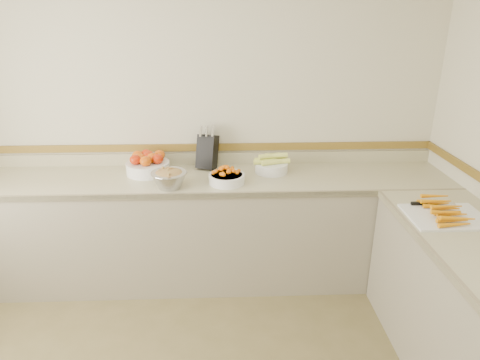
{
  "coord_description": "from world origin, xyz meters",
  "views": [
    {
      "loc": [
        0.24,
        -1.45,
        2.1
      ],
      "look_at": [
        0.35,
        1.35,
        1.0
      ],
      "focal_mm": 32.0,
      "sensor_mm": 36.0,
      "label": 1
    }
  ],
  "objects_px": {
    "knife_block": "(207,151)",
    "cutting_board": "(445,213)",
    "tomato_bowl": "(148,164)",
    "corn_bowl": "(271,165)",
    "cherry_tomato_bowl": "(227,177)",
    "rhubarb_bowl": "(169,178)"
  },
  "relations": [
    {
      "from": "knife_block",
      "to": "cherry_tomato_bowl",
      "type": "bearing_deg",
      "value": -66.4
    },
    {
      "from": "tomato_bowl",
      "to": "corn_bowl",
      "type": "xyz_separation_m",
      "value": [
        0.99,
        -0.02,
        -0.02
      ]
    },
    {
      "from": "cherry_tomato_bowl",
      "to": "corn_bowl",
      "type": "bearing_deg",
      "value": 31.77
    },
    {
      "from": "cherry_tomato_bowl",
      "to": "cutting_board",
      "type": "distance_m",
      "value": 1.5
    },
    {
      "from": "cutting_board",
      "to": "tomato_bowl",
      "type": "bearing_deg",
      "value": 156.45
    },
    {
      "from": "knife_block",
      "to": "cutting_board",
      "type": "relative_size",
      "value": 0.75
    },
    {
      "from": "tomato_bowl",
      "to": "rhubarb_bowl",
      "type": "distance_m",
      "value": 0.38
    },
    {
      "from": "tomato_bowl",
      "to": "corn_bowl",
      "type": "relative_size",
      "value": 1.18
    },
    {
      "from": "corn_bowl",
      "to": "cutting_board",
      "type": "relative_size",
      "value": 0.61
    },
    {
      "from": "cherry_tomato_bowl",
      "to": "cutting_board",
      "type": "bearing_deg",
      "value": -24.6
    },
    {
      "from": "tomato_bowl",
      "to": "cutting_board",
      "type": "height_order",
      "value": "tomato_bowl"
    },
    {
      "from": "knife_block",
      "to": "rhubarb_bowl",
      "type": "xyz_separation_m",
      "value": [
        -0.27,
        -0.43,
        -0.07
      ]
    },
    {
      "from": "tomato_bowl",
      "to": "corn_bowl",
      "type": "bearing_deg",
      "value": -1.08
    },
    {
      "from": "knife_block",
      "to": "corn_bowl",
      "type": "relative_size",
      "value": 1.23
    },
    {
      "from": "cherry_tomato_bowl",
      "to": "tomato_bowl",
      "type": "bearing_deg",
      "value": 158.78
    },
    {
      "from": "knife_block",
      "to": "rhubarb_bowl",
      "type": "bearing_deg",
      "value": -121.69
    },
    {
      "from": "cherry_tomato_bowl",
      "to": "rhubarb_bowl",
      "type": "relative_size",
      "value": 1.03
    },
    {
      "from": "knife_block",
      "to": "cutting_board",
      "type": "xyz_separation_m",
      "value": [
        1.52,
        -0.98,
        -0.13
      ]
    },
    {
      "from": "tomato_bowl",
      "to": "rhubarb_bowl",
      "type": "xyz_separation_m",
      "value": [
        0.21,
        -0.32,
        -0.0
      ]
    },
    {
      "from": "tomato_bowl",
      "to": "cutting_board",
      "type": "bearing_deg",
      "value": -23.55
    },
    {
      "from": "knife_block",
      "to": "tomato_bowl",
      "type": "distance_m",
      "value": 0.49
    },
    {
      "from": "knife_block",
      "to": "tomato_bowl",
      "type": "bearing_deg",
      "value": -166.98
    }
  ]
}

